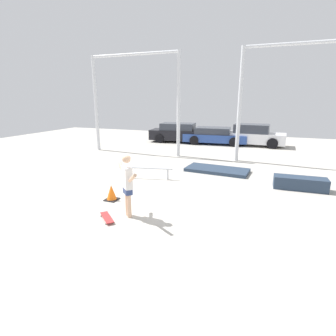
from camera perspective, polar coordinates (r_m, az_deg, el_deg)
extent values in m
plane|color=#B2ADA3|center=(8.22, -3.15, -8.31)|extent=(36.00, 36.00, 0.00)
cylinder|color=#DBAD89|center=(7.56, -8.84, -7.16)|extent=(0.12, 0.12, 0.84)
cylinder|color=#DBAD89|center=(7.41, -8.47, -7.61)|extent=(0.12, 0.12, 0.84)
cube|color=navy|center=(7.36, -8.76, -4.88)|extent=(0.37, 0.37, 0.18)
cube|color=silver|center=(7.24, -8.88, -2.08)|extent=(0.42, 0.41, 0.61)
sphere|color=#DBAD89|center=(7.11, -9.04, 1.99)|extent=(0.23, 0.23, 0.23)
cylinder|color=#DBAD89|center=(7.66, -9.92, -0.26)|extent=(0.44, 0.43, 0.36)
cylinder|color=#DBAD89|center=(6.77, -7.77, -2.20)|extent=(0.44, 0.43, 0.36)
cube|color=red|center=(7.53, -13.15, -10.38)|extent=(0.72, 0.68, 0.01)
cylinder|color=silver|center=(7.34, -11.79, -11.36)|extent=(0.06, 0.06, 0.05)
cylinder|color=silver|center=(7.30, -13.47, -11.63)|extent=(0.06, 0.06, 0.05)
cylinder|color=silver|center=(7.81, -12.83, -9.77)|extent=(0.06, 0.06, 0.05)
cylinder|color=silver|center=(7.77, -14.40, -10.00)|extent=(0.06, 0.06, 0.05)
cube|color=#28384C|center=(10.77, 26.80, -2.97)|extent=(1.83, 0.66, 0.46)
cube|color=#28384C|center=(12.21, 10.63, -0.41)|extent=(2.88, 1.55, 0.15)
cylinder|color=#B7BABF|center=(10.89, -4.91, -0.02)|extent=(2.24, 0.52, 0.06)
cylinder|color=#B7BABF|center=(11.21, -9.52, -0.93)|extent=(0.07, 0.07, 0.45)
cylinder|color=#B7BABF|center=(10.77, -0.06, -1.37)|extent=(0.07, 0.07, 0.45)
cylinder|color=silver|center=(17.47, -15.41, 13.14)|extent=(0.20, 0.20, 5.74)
cylinder|color=silver|center=(14.95, 2.32, 13.45)|extent=(0.20, 0.20, 5.74)
cylinder|color=silver|center=(16.21, -7.59, 23.35)|extent=(5.46, 0.16, 0.16)
cylinder|color=silver|center=(14.26, 15.32, 12.89)|extent=(0.20, 0.20, 5.74)
cylinder|color=silver|center=(14.45, 27.91, 22.94)|extent=(5.46, 0.16, 0.16)
cube|color=black|center=(20.32, 2.66, 7.24)|extent=(4.66, 2.09, 0.74)
cube|color=#2D333D|center=(20.29, 2.18, 9.01)|extent=(2.62, 1.78, 0.51)
cylinder|color=black|center=(20.89, 6.98, 6.74)|extent=(0.68, 0.27, 0.66)
cylinder|color=black|center=(19.25, 6.16, 6.08)|extent=(0.68, 0.27, 0.66)
cylinder|color=black|center=(21.51, -0.49, 7.08)|extent=(0.68, 0.27, 0.66)
cylinder|color=black|center=(19.92, -1.88, 6.45)|extent=(0.68, 0.27, 0.66)
cube|color=#284793|center=(19.79, 10.21, 6.54)|extent=(4.64, 2.19, 0.56)
cube|color=#2D333D|center=(19.74, 9.75, 8.04)|extent=(2.61, 1.88, 0.46)
cylinder|color=black|center=(20.60, 14.36, 6.26)|extent=(0.66, 0.27, 0.64)
cylinder|color=black|center=(18.83, 14.14, 5.50)|extent=(0.66, 0.27, 0.64)
cylinder|color=black|center=(20.88, 6.63, 6.73)|extent=(0.66, 0.27, 0.64)
cylinder|color=black|center=(19.13, 5.70, 6.01)|extent=(0.66, 0.27, 0.64)
cube|color=white|center=(19.67, 18.10, 6.27)|extent=(4.31, 1.92, 0.71)
cube|color=#2D333D|center=(19.61, 17.76, 8.20)|extent=(2.40, 1.69, 0.60)
cylinder|color=black|center=(20.44, 21.97, 5.68)|extent=(0.72, 0.26, 0.71)
cylinder|color=black|center=(18.79, 21.76, 4.98)|extent=(0.72, 0.26, 0.71)
cylinder|color=black|center=(20.68, 14.69, 6.36)|extent=(0.72, 0.26, 0.71)
cylinder|color=black|center=(19.06, 13.86, 5.73)|extent=(0.72, 0.26, 0.71)
cube|color=black|center=(8.89, -12.12, -6.70)|extent=(0.41, 0.41, 0.03)
cone|color=orange|center=(8.80, -12.21, -5.13)|extent=(0.33, 0.33, 0.49)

